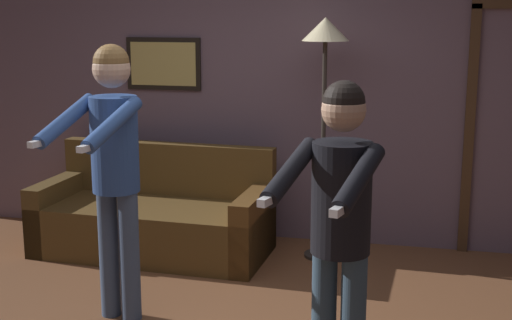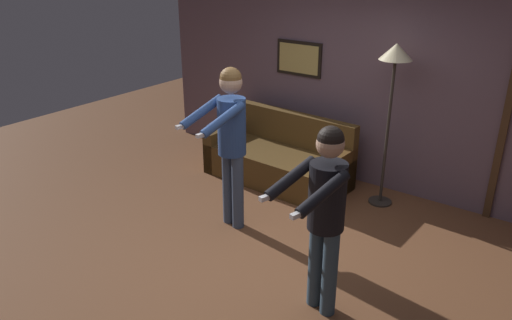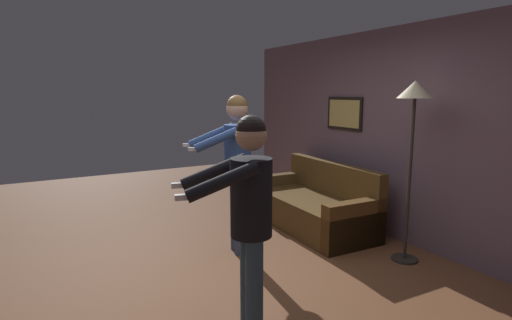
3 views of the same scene
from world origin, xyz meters
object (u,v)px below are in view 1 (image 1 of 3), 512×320
(person_standing_left, at_px, (113,155))
(person_standing_right, at_px, (340,214))
(couch, at_px, (155,219))
(torchiere_lamp, at_px, (325,55))

(person_standing_left, distance_m, person_standing_right, 1.65)
(couch, relative_size, person_standing_left, 1.08)
(torchiere_lamp, bearing_deg, person_standing_left, -127.05)
(torchiere_lamp, distance_m, person_standing_left, 1.95)
(person_standing_left, relative_size, person_standing_right, 1.08)
(torchiere_lamp, relative_size, person_standing_right, 1.16)
(couch, bearing_deg, person_standing_right, -48.32)
(couch, xyz_separation_m, person_standing_right, (1.75, -1.97, 0.73))
(couch, distance_m, torchiere_lamp, 1.95)
(couch, xyz_separation_m, torchiere_lamp, (1.37, 0.19, 1.37))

